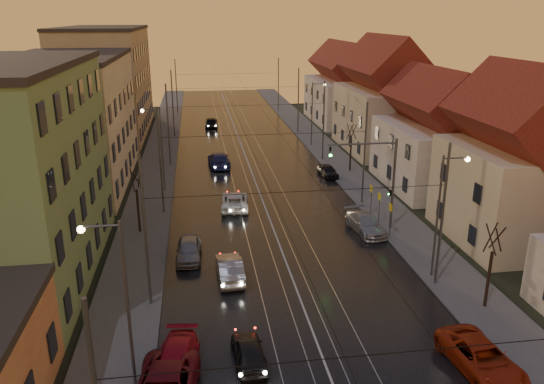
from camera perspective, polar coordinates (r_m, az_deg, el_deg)
name	(u,v)px	position (r m, az deg, el deg)	size (l,w,h in m)	color
road	(247,160)	(60.85, -2.70, 3.41)	(16.00, 120.00, 0.04)	black
sidewalk_left	(158,163)	(60.74, -12.14, 3.04)	(4.00, 120.00, 0.15)	#4C4C4C
sidewalk_right	(332,157)	(62.54, 6.48, 3.78)	(4.00, 120.00, 0.15)	#4C4C4C
tram_rail_0	(228,161)	(60.68, -4.77, 3.36)	(0.06, 120.00, 0.03)	gray
tram_rail_1	(240,160)	(60.77, -3.42, 3.41)	(0.06, 120.00, 0.03)	gray
tram_rail_2	(254,160)	(60.91, -1.97, 3.47)	(0.06, 120.00, 0.03)	gray
tram_rail_3	(266,159)	(61.08, -0.64, 3.52)	(0.06, 120.00, 0.03)	gray
apartment_left_2	(71,123)	(54.72, -20.83, 6.94)	(10.00, 20.00, 12.00)	#B8B38E
apartment_left_3	(107,83)	(77.92, -17.31, 11.17)	(10.00, 24.00, 14.00)	#978261
house_right_1	(517,168)	(41.69, 24.90, 2.32)	(8.67, 10.20, 10.80)	beige
house_right_2	(437,139)	(52.87, 17.33, 5.43)	(9.18, 12.24, 9.20)	beige
house_right_3	(384,103)	(66.26, 11.95, 9.39)	(9.18, 14.28, 11.50)	beige
house_right_4	(344,89)	(83.33, 7.70, 10.89)	(9.18, 16.32, 10.00)	beige
catenary_pole_l_1	(145,233)	(29.89, -13.47, -4.33)	(0.16, 0.16, 9.00)	#595B60
catenary_pole_r_1	(442,217)	(32.93, 17.84, -2.57)	(0.16, 0.16, 9.00)	#595B60
catenary_pole_l_2	(160,162)	(44.08, -11.91, 3.19)	(0.16, 0.16, 9.00)	#595B60
catenary_pole_r_2	(364,154)	(46.20, 9.92, 4.01)	(0.16, 0.16, 9.00)	#595B60
catenary_pole_l_3	(168,126)	(58.68, -11.11, 7.01)	(0.16, 0.16, 9.00)	#595B60
catenary_pole_r_3	(324,121)	(60.28, 5.57, 7.57)	(0.16, 0.16, 9.00)	#595B60
catenary_pole_l_4	(173,104)	(73.44, -10.63, 9.30)	(0.16, 0.16, 9.00)	#595B60
catenary_pole_r_4	(298,101)	(74.72, 2.85, 9.75)	(0.16, 0.16, 9.00)	#595B60
catenary_pole_l_5	(176,87)	(91.25, -10.25, 11.07)	(0.16, 0.16, 9.00)	#595B60
catenary_pole_r_5	(278,85)	(92.29, 0.69, 11.44)	(0.16, 0.16, 9.00)	#595B60
street_lamp_0	(119,290)	(23.50, -16.17, -10.08)	(1.75, 0.32, 8.00)	#595B60
street_lamp_1	(443,205)	(33.86, 17.96, -1.31)	(1.75, 0.32, 8.00)	#595B60
street_lamp_2	(158,141)	(49.84, -12.15, 5.39)	(1.75, 0.32, 8.00)	#595B60
street_lamp_3	(314,108)	(67.04, 4.59, 9.04)	(1.75, 0.32, 8.00)	#595B60
traffic_light_mast	(381,173)	(40.51, 11.68, 2.00)	(5.30, 0.32, 7.20)	#595B60
bare_tree_0	(138,202)	(41.01, -14.25, -1.10)	(1.09, 1.09, 5.11)	black
bare_tree_1	(490,269)	(32.04, 22.39, -7.64)	(1.09, 1.09, 5.11)	black
bare_tree_2	(351,149)	(56.46, 8.48, 4.62)	(1.09, 1.09, 5.11)	black
driving_car_0	(249,352)	(26.38, -2.51, -16.77)	(1.45, 3.60, 1.23)	black
driving_car_1	(230,268)	(33.75, -4.57, -8.18)	(1.52, 4.37, 1.44)	gray
driving_car_2	(235,201)	(45.62, -4.02, -0.96)	(2.23, 4.84, 1.35)	white
driving_car_3	(219,160)	(58.43, -5.73, 3.47)	(2.19, 5.40, 1.57)	navy
driving_car_4	(211,122)	(79.57, -6.54, 7.46)	(1.82, 4.52, 1.54)	black
parked_left_2	(176,362)	(26.02, -10.28, -17.54)	(1.84, 4.52, 1.31)	#AC1122
parked_left_3	(189,249)	(36.66, -8.95, -6.12)	(1.66, 4.13, 1.41)	gray
parked_right_0	(482,358)	(27.56, 21.61, -16.29)	(2.33, 5.06, 1.41)	#AF2C11
parked_right_1	(366,223)	(41.23, 10.05, -3.35)	(1.94, 4.77, 1.38)	#A1A1A6
parked_right_2	(328,171)	(54.78, 6.02, 2.27)	(1.46, 3.64, 1.24)	black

